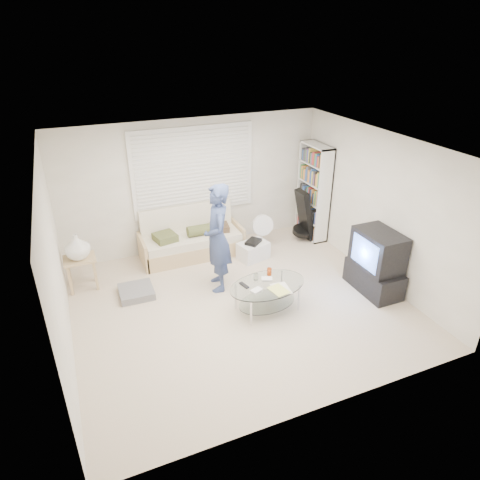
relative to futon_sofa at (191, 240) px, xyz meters
name	(u,v)px	position (x,y,z in m)	size (l,w,h in m)	color
ground	(240,304)	(0.22, -1.87, -0.31)	(5.00, 5.00, 0.00)	#C7B29B
room_shell	(228,198)	(0.22, -1.39, 1.32)	(5.02, 4.52, 2.51)	beige
window_blinds	(194,171)	(0.22, 0.33, 1.24)	(2.32, 0.08, 1.62)	silver
futon_sofa	(191,240)	(0.00, 0.00, 0.00)	(1.91, 0.77, 0.93)	tan
grey_floor_pillow	(136,292)	(-1.24, -0.97, -0.25)	(0.54, 0.54, 0.12)	slate
side_table	(78,249)	(-2.00, -0.41, 0.43)	(0.50, 0.40, 0.99)	tan
bookshelf	(313,192)	(2.54, -0.14, 0.65)	(0.30, 0.81, 1.92)	white
guitar_case	(304,219)	(2.29, -0.27, 0.16)	(0.40, 0.39, 1.05)	black
floor_fan	(262,228)	(1.36, -0.23, 0.10)	(0.43, 0.28, 0.70)	white
storage_bin	(253,250)	(1.02, -0.59, -0.13)	(0.62, 0.50, 0.38)	white
tv_unit	(376,263)	(2.41, -2.33, 0.21)	(0.54, 0.97, 1.05)	black
coffee_table	(267,289)	(0.55, -2.15, 0.06)	(1.29, 0.89, 0.57)	silver
standing_person	(218,238)	(0.09, -1.25, 0.60)	(0.66, 0.43, 1.81)	navy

